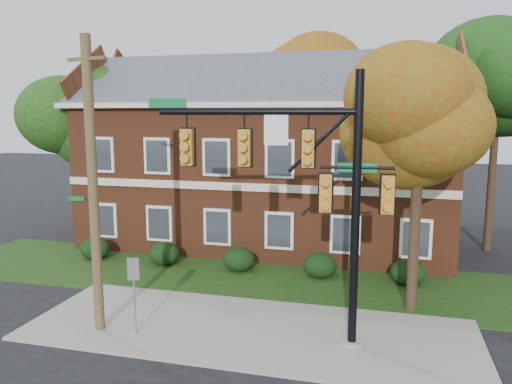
% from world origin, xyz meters
% --- Properties ---
extents(ground, '(120.00, 120.00, 0.00)m').
position_xyz_m(ground, '(0.00, 0.00, 0.00)').
color(ground, black).
rests_on(ground, ground).
extents(sidewalk, '(14.00, 5.00, 0.08)m').
position_xyz_m(sidewalk, '(0.00, 1.00, 0.04)').
color(sidewalk, gray).
rests_on(sidewalk, ground).
extents(grass_strip, '(30.00, 6.00, 0.04)m').
position_xyz_m(grass_strip, '(0.00, 6.00, 0.02)').
color(grass_strip, '#193811').
rests_on(grass_strip, ground).
extents(apartment_building, '(18.80, 8.80, 9.74)m').
position_xyz_m(apartment_building, '(-2.00, 11.95, 4.99)').
color(apartment_building, brown).
rests_on(apartment_building, ground).
extents(hedge_far_left, '(1.40, 1.26, 1.05)m').
position_xyz_m(hedge_far_left, '(-9.00, 6.70, 0.53)').
color(hedge_far_left, black).
rests_on(hedge_far_left, ground).
extents(hedge_left, '(1.40, 1.26, 1.05)m').
position_xyz_m(hedge_left, '(-5.50, 6.70, 0.53)').
color(hedge_left, black).
rests_on(hedge_left, ground).
extents(hedge_center, '(1.40, 1.26, 1.05)m').
position_xyz_m(hedge_center, '(-2.00, 6.70, 0.53)').
color(hedge_center, black).
rests_on(hedge_center, ground).
extents(hedge_right, '(1.40, 1.26, 1.05)m').
position_xyz_m(hedge_right, '(1.50, 6.70, 0.53)').
color(hedge_right, black).
rests_on(hedge_right, ground).
extents(hedge_far_right, '(1.40, 1.26, 1.05)m').
position_xyz_m(hedge_far_right, '(5.00, 6.70, 0.53)').
color(hedge_far_right, black).
rests_on(hedge_far_right, ground).
extents(tree_near_right, '(4.50, 4.25, 8.58)m').
position_xyz_m(tree_near_right, '(5.22, 3.87, 6.67)').
color(tree_near_right, black).
rests_on(tree_near_right, ground).
extents(tree_left_rear, '(5.40, 5.10, 8.88)m').
position_xyz_m(tree_left_rear, '(-11.73, 10.84, 6.68)').
color(tree_left_rear, black).
rests_on(tree_left_rear, ground).
extents(tree_right_rear, '(6.30, 5.95, 10.62)m').
position_xyz_m(tree_right_rear, '(9.31, 12.81, 8.12)').
color(tree_right_rear, black).
rests_on(tree_right_rear, ground).
extents(tree_far_rear, '(6.84, 6.46, 11.52)m').
position_xyz_m(tree_far_rear, '(-0.66, 19.79, 8.84)').
color(tree_far_rear, black).
rests_on(tree_far_rear, ground).
extents(traffic_signal, '(7.09, 0.93, 7.92)m').
position_xyz_m(traffic_signal, '(1.79, 0.62, 4.92)').
color(traffic_signal, gray).
rests_on(traffic_signal, ground).
extents(utility_pole, '(1.39, 0.37, 9.01)m').
position_xyz_m(utility_pole, '(-4.50, -0.17, 4.57)').
color(utility_pole, brown).
rests_on(utility_pole, ground).
extents(sign_post, '(0.35, 0.14, 2.45)m').
position_xyz_m(sign_post, '(-3.27, -0.15, 1.67)').
color(sign_post, slate).
rests_on(sign_post, ground).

